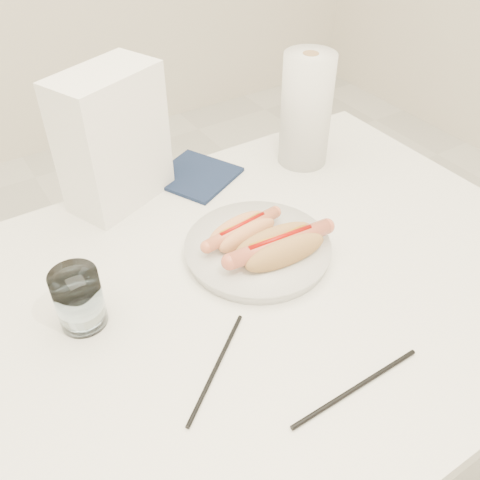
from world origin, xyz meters
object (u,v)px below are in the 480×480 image
hotdog_left (242,232)px  napkin_box (113,139)px  paper_towel_roll (306,110)px  water_glass (79,299)px  table (231,316)px  hotdog_right (280,247)px  plate (258,250)px

hotdog_left → napkin_box: (-0.12, 0.27, 0.09)m
paper_towel_roll → napkin_box: bearing=168.1°
water_glass → napkin_box: napkin_box is taller
hotdog_left → water_glass: (-0.30, -0.01, 0.01)m
table → water_glass: size_ratio=12.03×
napkin_box → paper_towel_roll: 0.41m
table → napkin_box: bearing=97.0°
hotdog_right → water_glass: water_glass is taller
water_glass → napkin_box: 0.34m
table → paper_towel_roll: (0.35, 0.27, 0.18)m
table → plate: size_ratio=4.82×
napkin_box → table: bearing=-105.5°
table → napkin_box: (-0.04, 0.35, 0.19)m
plate → paper_towel_roll: (0.26, 0.21, 0.11)m
hotdog_left → hotdog_right: size_ratio=0.81×
napkin_box → hotdog_right: bearing=-89.5°
hotdog_left → napkin_box: 0.31m
table → water_glass: bearing=162.9°
hotdog_left → table: bearing=-139.1°
water_glass → hotdog_left: bearing=2.3°
plate → hotdog_left: size_ratio=1.60×
plate → table: bearing=-148.9°
table → plate: bearing=31.1°
water_glass → paper_towel_roll: (0.58, 0.20, 0.07)m
plate → paper_towel_roll: bearing=38.7°
table → plate: (0.09, 0.05, 0.07)m
water_glass → napkin_box: (0.18, 0.28, 0.08)m
hotdog_right → hotdog_left: bearing=114.5°
plate → hotdog_right: size_ratio=1.29×
hotdog_right → water_glass: 0.33m
table → paper_towel_roll: size_ratio=4.97×
plate → hotdog_left: 0.04m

